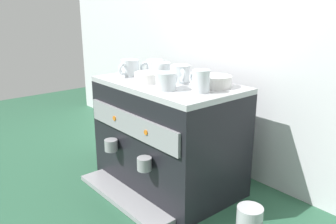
{
  "coord_description": "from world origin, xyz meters",
  "views": [
    {
      "loc": [
        1.11,
        -0.93,
        0.78
      ],
      "look_at": [
        0.0,
        0.0,
        0.33
      ],
      "focal_mm": 37.73,
      "sensor_mm": 36.0,
      "label": 1
    }
  ],
  "objects_px": {
    "ceramic_cup_3": "(167,81)",
    "ceramic_bowl_0": "(150,77)",
    "ceramic_cup_1": "(180,74)",
    "ceramic_cup_0": "(161,70)",
    "espresso_machine": "(167,135)",
    "ceramic_cup_4": "(154,66)",
    "coffee_grinder": "(119,117)",
    "ceramic_cup_2": "(200,81)",
    "ceramic_cup_5": "(129,68)",
    "ceramic_bowl_1": "(216,82)",
    "milk_pitcher": "(249,222)"
  },
  "relations": [
    {
      "from": "coffee_grinder",
      "to": "ceramic_cup_4",
      "type": "bearing_deg",
      "value": 8.59
    },
    {
      "from": "ceramic_cup_1",
      "to": "coffee_grinder",
      "type": "bearing_deg",
      "value": -179.62
    },
    {
      "from": "ceramic_cup_5",
      "to": "ceramic_bowl_1",
      "type": "xyz_separation_m",
      "value": [
        0.41,
        0.13,
        -0.02
      ]
    },
    {
      "from": "ceramic_cup_3",
      "to": "ceramic_bowl_0",
      "type": "distance_m",
      "value": 0.16
    },
    {
      "from": "ceramic_cup_4",
      "to": "coffee_grinder",
      "type": "xyz_separation_m",
      "value": [
        -0.27,
        -0.04,
        -0.31
      ]
    },
    {
      "from": "ceramic_cup_4",
      "to": "milk_pitcher",
      "type": "relative_size",
      "value": 1.0
    },
    {
      "from": "ceramic_cup_2",
      "to": "milk_pitcher",
      "type": "height_order",
      "value": "ceramic_cup_2"
    },
    {
      "from": "ceramic_cup_2",
      "to": "ceramic_bowl_0",
      "type": "height_order",
      "value": "ceramic_cup_2"
    },
    {
      "from": "ceramic_cup_3",
      "to": "ceramic_cup_2",
      "type": "bearing_deg",
      "value": 34.35
    },
    {
      "from": "espresso_machine",
      "to": "ceramic_bowl_1",
      "type": "bearing_deg",
      "value": 25.21
    },
    {
      "from": "coffee_grinder",
      "to": "ceramic_cup_5",
      "type": "bearing_deg",
      "value": -18.86
    },
    {
      "from": "ceramic_cup_1",
      "to": "ceramic_cup_2",
      "type": "xyz_separation_m",
      "value": [
        0.18,
        -0.06,
        0.01
      ]
    },
    {
      "from": "espresso_machine",
      "to": "milk_pitcher",
      "type": "xyz_separation_m",
      "value": [
        0.48,
        -0.03,
        -0.17
      ]
    },
    {
      "from": "ceramic_cup_2",
      "to": "ceramic_cup_5",
      "type": "distance_m",
      "value": 0.43
    },
    {
      "from": "ceramic_cup_1",
      "to": "ceramic_cup_3",
      "type": "height_order",
      "value": "ceramic_cup_1"
    },
    {
      "from": "ceramic_cup_2",
      "to": "ceramic_bowl_0",
      "type": "relative_size",
      "value": 0.83
    },
    {
      "from": "ceramic_cup_2",
      "to": "espresso_machine",
      "type": "bearing_deg",
      "value": 175.61
    },
    {
      "from": "ceramic_cup_1",
      "to": "ceramic_bowl_0",
      "type": "relative_size",
      "value": 0.89
    },
    {
      "from": "ceramic_cup_2",
      "to": "ceramic_bowl_0",
      "type": "distance_m",
      "value": 0.27
    },
    {
      "from": "ceramic_cup_5",
      "to": "milk_pitcher",
      "type": "distance_m",
      "value": 0.83
    },
    {
      "from": "ceramic_cup_4",
      "to": "ceramic_bowl_1",
      "type": "distance_m",
      "value": 0.39
    },
    {
      "from": "espresso_machine",
      "to": "ceramic_cup_5",
      "type": "height_order",
      "value": "ceramic_cup_5"
    },
    {
      "from": "coffee_grinder",
      "to": "milk_pitcher",
      "type": "xyz_separation_m",
      "value": [
        0.95,
        -0.08,
        -0.13
      ]
    },
    {
      "from": "espresso_machine",
      "to": "ceramic_bowl_0",
      "type": "xyz_separation_m",
      "value": [
        -0.06,
        -0.05,
        0.25
      ]
    },
    {
      "from": "ceramic_cup_2",
      "to": "ceramic_bowl_1",
      "type": "distance_m",
      "value": 0.11
    },
    {
      "from": "ceramic_cup_0",
      "to": "ceramic_cup_1",
      "type": "height_order",
      "value": "ceramic_cup_1"
    },
    {
      "from": "ceramic_cup_1",
      "to": "ceramic_bowl_1",
      "type": "distance_m",
      "value": 0.16
    },
    {
      "from": "coffee_grinder",
      "to": "milk_pitcher",
      "type": "distance_m",
      "value": 0.96
    },
    {
      "from": "ceramic_cup_2",
      "to": "ceramic_cup_5",
      "type": "bearing_deg",
      "value": -176.62
    },
    {
      "from": "ceramic_cup_3",
      "to": "ceramic_cup_5",
      "type": "xyz_separation_m",
      "value": [
        -0.32,
        0.05,
        0.0
      ]
    },
    {
      "from": "ceramic_cup_3",
      "to": "ceramic_bowl_0",
      "type": "height_order",
      "value": "ceramic_cup_3"
    },
    {
      "from": "espresso_machine",
      "to": "ceramic_cup_5",
      "type": "xyz_separation_m",
      "value": [
        -0.22,
        -0.04,
        0.27
      ]
    },
    {
      "from": "ceramic_cup_4",
      "to": "ceramic_cup_5",
      "type": "relative_size",
      "value": 0.95
    },
    {
      "from": "espresso_machine",
      "to": "milk_pitcher",
      "type": "height_order",
      "value": "espresso_machine"
    },
    {
      "from": "ceramic_cup_2",
      "to": "ceramic_cup_4",
      "type": "distance_m",
      "value": 0.42
    },
    {
      "from": "espresso_machine",
      "to": "ceramic_cup_1",
      "type": "height_order",
      "value": "ceramic_cup_1"
    },
    {
      "from": "ceramic_cup_2",
      "to": "milk_pitcher",
      "type": "bearing_deg",
      "value": -3.46
    },
    {
      "from": "ceramic_cup_5",
      "to": "ceramic_cup_4",
      "type": "bearing_deg",
      "value": 79.48
    },
    {
      "from": "ceramic_cup_2",
      "to": "ceramic_cup_3",
      "type": "distance_m",
      "value": 0.13
    },
    {
      "from": "ceramic_cup_3",
      "to": "coffee_grinder",
      "type": "relative_size",
      "value": 0.3
    },
    {
      "from": "ceramic_bowl_1",
      "to": "ceramic_cup_5",
      "type": "bearing_deg",
      "value": -162.22
    },
    {
      "from": "ceramic_cup_0",
      "to": "ceramic_bowl_0",
      "type": "distance_m",
      "value": 0.12
    },
    {
      "from": "ceramic_cup_2",
      "to": "milk_pitcher",
      "type": "distance_m",
      "value": 0.53
    },
    {
      "from": "ceramic_cup_5",
      "to": "coffee_grinder",
      "type": "relative_size",
      "value": 0.32
    },
    {
      "from": "ceramic_cup_2",
      "to": "ceramic_cup_0",
      "type": "bearing_deg",
      "value": 167.65
    },
    {
      "from": "espresso_machine",
      "to": "coffee_grinder",
      "type": "xyz_separation_m",
      "value": [
        -0.46,
        0.04,
        -0.04
      ]
    },
    {
      "from": "ceramic_cup_0",
      "to": "ceramic_cup_5",
      "type": "height_order",
      "value": "ceramic_cup_5"
    },
    {
      "from": "ceramic_cup_1",
      "to": "ceramic_cup_4",
      "type": "bearing_deg",
      "value": 170.66
    },
    {
      "from": "ceramic_bowl_0",
      "to": "coffee_grinder",
      "type": "height_order",
      "value": "ceramic_bowl_0"
    },
    {
      "from": "ceramic_cup_0",
      "to": "ceramic_bowl_1",
      "type": "relative_size",
      "value": 0.93
    }
  ]
}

